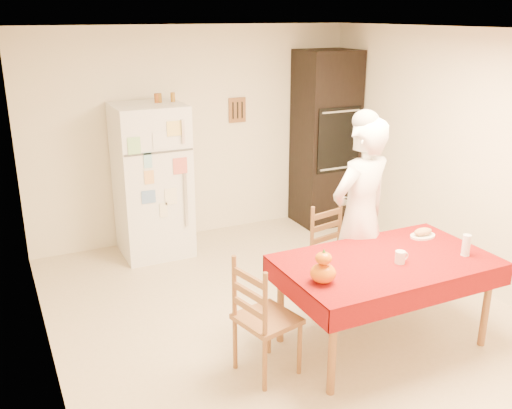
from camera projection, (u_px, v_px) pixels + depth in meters
floor at (282, 312)px, 5.26m from camera, size 4.50×4.50×0.00m
room_shell at (285, 140)px, 4.74m from camera, size 4.02×4.52×2.51m
refrigerator at (152, 181)px, 6.32m from camera, size 0.75×0.74×1.70m
oven_cabinet at (325, 139)px, 7.22m from camera, size 0.70×0.62×2.20m
dining_table at (386, 267)px, 4.56m from camera, size 1.70×1.00×0.76m
chair_far at (333, 251)px, 5.34m from camera, size 0.49×0.48×0.95m
chair_left at (261, 315)px, 4.21m from camera, size 0.48×0.50×0.95m
seated_woman at (360, 218)px, 5.04m from camera, size 0.74×0.57×1.80m
coffee_mug at (400, 257)px, 4.45m from camera, size 0.08×0.08×0.10m
pumpkin_lower at (323, 273)px, 4.13m from camera, size 0.19×0.19×0.14m
pumpkin_upper at (324, 258)px, 4.09m from camera, size 0.12×0.12×0.09m
wine_glass at (466, 245)px, 4.58m from camera, size 0.07×0.07×0.18m
bread_plate at (423, 236)px, 4.98m from camera, size 0.24×0.24×0.02m
bread_loaf at (423, 232)px, 4.97m from camera, size 0.18×0.10×0.06m
spice_jar_left at (157, 98)px, 6.13m from camera, size 0.05×0.05×0.10m
spice_jar_mid at (159, 98)px, 6.14m from camera, size 0.05×0.05×0.10m
spice_jar_right at (173, 97)px, 6.20m from camera, size 0.05×0.05×0.10m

